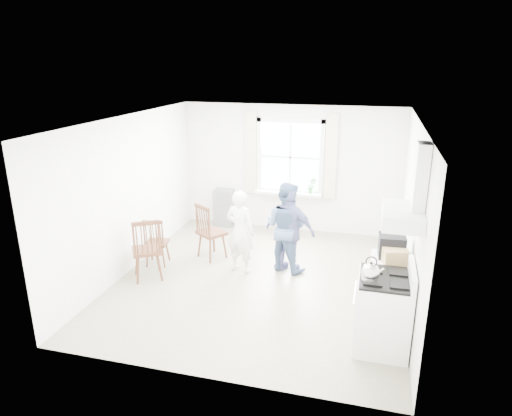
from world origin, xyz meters
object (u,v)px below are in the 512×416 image
Objects in this scene: low_cabinet at (388,288)px; windsor_chair_a at (155,237)px; person_mid at (286,227)px; stereo_stack at (392,246)px; windsor_chair_c at (147,244)px; windsor_chair_b at (206,226)px; person_right at (290,231)px; gas_stove at (383,312)px; person_left at (240,232)px.

low_cabinet is 3.93m from windsor_chair_a.
windsor_chair_a is at bearing 31.93° from person_mid.
windsor_chair_c is (-3.72, 0.11, -0.40)m from stereo_stack.
stereo_stack is 0.35× the size of windsor_chair_b.
stereo_stack is 0.34× the size of windsor_chair_c.
gas_stove is at bearing 142.87° from person_right.
gas_stove is at bearing -32.28° from windsor_chair_b.
person_mid is at bearing 26.22° from windsor_chair_c.
windsor_chair_c reaches higher than windsor_chair_b.
person_right is at bearing 23.62° from windsor_chair_c.
windsor_chair_b is at bearing 159.57° from stereo_stack.
person_left is (-2.39, 0.91, 0.27)m from low_cabinet.
person_mid is at bearing 130.38° from gas_stove.
windsor_chair_b is (-3.11, 1.22, 0.18)m from low_cabinet.
windsor_chair_a is at bearing -145.57° from windsor_chair_b.
low_cabinet is 0.84× the size of windsor_chair_c.
windsor_chair_b reaches higher than low_cabinet.
low_cabinet is at bearing -87.29° from stereo_stack.
person_mid reaches higher than stereo_stack.
low_cabinet is 2.07m from person_mid.
windsor_chair_a is at bearing 170.51° from stereo_stack.
low_cabinet is at bearing -21.45° from windsor_chair_b.
person_mid is (2.19, 0.47, 0.24)m from windsor_chair_a.
low_cabinet is at bearing 174.09° from person_left.
stereo_stack reaches higher than gas_stove.
windsor_chair_a is at bearing 169.59° from low_cabinet.
windsor_chair_b is 1.54m from person_right.
person_mid reaches higher than windsor_chair_b.
stereo_stack is 0.25× the size of person_right.
person_left is at bearing 159.19° from low_cabinet.
person_mid is (-1.67, 1.12, -0.28)m from stereo_stack.
person_left reaches higher than windsor_chair_b.
stereo_stack is at bearing -20.43° from windsor_chair_b.
windsor_chair_a is 0.91m from windsor_chair_b.
low_cabinet is at bearing 157.96° from person_right.
gas_stove reaches higher than low_cabinet.
stereo_stack reaches higher than windsor_chair_b.
stereo_stack is at bearing 175.43° from person_left.
windsor_chair_a is (-3.86, 0.65, -0.52)m from stereo_stack.
person_mid reaches higher than person_right.
stereo_stack reaches higher than windsor_chair_a.
windsor_chair_a is at bearing 22.50° from person_left.
gas_stove is at bearing -95.68° from low_cabinet.
person_right is at bearing 146.60° from stereo_stack.
person_right is at bearing -151.14° from person_left.
windsor_chair_b is 0.80m from person_left.
person_mid is (0.72, 0.28, 0.06)m from person_left.
person_mid reaches higher than windsor_chair_a.
stereo_stack is at bearing 159.50° from person_right.
person_left is 0.93× the size of person_mid.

